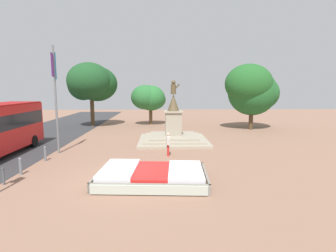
% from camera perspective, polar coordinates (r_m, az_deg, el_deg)
% --- Properties ---
extents(ground_plane, '(88.88, 88.88, 0.00)m').
position_cam_1_polar(ground_plane, '(13.38, -9.36, -11.15)').
color(ground_plane, '#8C6651').
extents(flower_planter, '(5.35, 3.74, 0.69)m').
position_cam_1_polar(flower_planter, '(12.66, -3.61, -10.72)').
color(flower_planter, '#38281C').
rests_on(flower_planter, ground_plane).
extents(statue_monument, '(5.71, 5.71, 5.11)m').
position_cam_1_polar(statue_monument, '(21.98, 1.15, -1.42)').
color(statue_monument, '#9E9480').
rests_on(statue_monument, ground_plane).
extents(banner_pole, '(0.19, 1.29, 7.24)m').
position_cam_1_polar(banner_pole, '(19.17, -23.31, 6.49)').
color(banner_pole, slate).
rests_on(banner_pole, ground_plane).
extents(pedestrian_with_handbag, '(0.24, 0.73, 1.56)m').
position_cam_1_polar(pedestrian_with_handbag, '(17.25, 0.03, -3.70)').
color(pedestrian_with_handbag, red).
rests_on(pedestrian_with_handbag, ground_plane).
extents(kerb_bollard_mid_a, '(0.12, 0.12, 0.82)m').
position_cam_1_polar(kerb_bollard_mid_a, '(14.38, -32.22, -9.14)').
color(kerb_bollard_mid_a, '#4C5156').
rests_on(kerb_bollard_mid_a, ground_plane).
extents(kerb_bollard_mid_b, '(0.16, 0.16, 0.90)m').
position_cam_1_polar(kerb_bollard_mid_b, '(15.55, -29.46, -7.54)').
color(kerb_bollard_mid_b, slate).
rests_on(kerb_bollard_mid_b, ground_plane).
extents(kerb_bollard_north, '(0.15, 0.15, 0.92)m').
position_cam_1_polar(kerb_bollard_north, '(17.79, -25.17, -5.37)').
color(kerb_bollard_north, slate).
rests_on(kerb_bollard_north, ground_plane).
extents(park_tree_far_left, '(4.24, 3.93, 4.90)m').
position_cam_1_polar(park_tree_far_left, '(32.38, -4.02, 6.03)').
color(park_tree_far_left, brown).
rests_on(park_tree_far_left, ground_plane).
extents(park_tree_behind_statue, '(6.23, 5.90, 7.05)m').
position_cam_1_polar(park_tree_behind_statue, '(30.36, 17.94, 7.42)').
color(park_tree_behind_statue, '#4C3823').
rests_on(park_tree_behind_statue, ground_plane).
extents(park_tree_far_right, '(5.42, 6.20, 7.38)m').
position_cam_1_polar(park_tree_far_right, '(31.88, -16.31, 8.99)').
color(park_tree_far_right, '#4C3823').
rests_on(park_tree_far_right, ground_plane).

